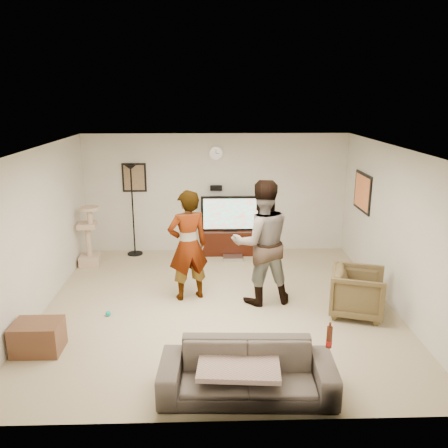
{
  "coord_description": "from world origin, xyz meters",
  "views": [
    {
      "loc": [
        -0.13,
        -6.8,
        3.27
      ],
      "look_at": [
        0.09,
        0.2,
        1.3
      ],
      "focal_mm": 37.03,
      "sensor_mm": 36.0,
      "label": 1
    }
  ],
  "objects_px": {
    "tv": "(230,213)",
    "side_table": "(38,337)",
    "cat_tree": "(88,236)",
    "beer_bottle": "(329,337)",
    "tv_stand": "(230,242)",
    "armchair": "(358,292)",
    "person_right": "(262,242)",
    "floor_lamp": "(133,210)",
    "sofa": "(247,371)",
    "person_left": "(188,245)"
  },
  "relations": [
    {
      "from": "tv",
      "to": "side_table",
      "type": "relative_size",
      "value": 1.99
    },
    {
      "from": "cat_tree",
      "to": "beer_bottle",
      "type": "xyz_separation_m",
      "value": [
        3.69,
        -4.18,
        0.09
      ]
    },
    {
      "from": "tv_stand",
      "to": "armchair",
      "type": "xyz_separation_m",
      "value": [
        1.82,
        -2.89,
        0.1
      ]
    },
    {
      "from": "person_right",
      "to": "beer_bottle",
      "type": "relative_size",
      "value": 8.05
    },
    {
      "from": "cat_tree",
      "to": "armchair",
      "type": "xyz_separation_m",
      "value": [
        4.63,
        -2.27,
        -0.24
      ]
    },
    {
      "from": "tv_stand",
      "to": "beer_bottle",
      "type": "bearing_deg",
      "value": -79.65
    },
    {
      "from": "tv",
      "to": "person_right",
      "type": "xyz_separation_m",
      "value": [
        0.39,
        -2.37,
        0.13
      ]
    },
    {
      "from": "floor_lamp",
      "to": "side_table",
      "type": "xyz_separation_m",
      "value": [
        -0.67,
        -3.82,
        -0.75
      ]
    },
    {
      "from": "sofa",
      "to": "beer_bottle",
      "type": "distance_m",
      "value": 0.99
    },
    {
      "from": "person_left",
      "to": "beer_bottle",
      "type": "bearing_deg",
      "value": 102.46
    },
    {
      "from": "tv",
      "to": "cat_tree",
      "type": "bearing_deg",
      "value": -167.59
    },
    {
      "from": "tv_stand",
      "to": "person_right",
      "type": "bearing_deg",
      "value": -80.75
    },
    {
      "from": "person_right",
      "to": "floor_lamp",
      "type": "bearing_deg",
      "value": -54.79
    },
    {
      "from": "tv",
      "to": "cat_tree",
      "type": "distance_m",
      "value": 2.89
    },
    {
      "from": "person_left",
      "to": "person_right",
      "type": "bearing_deg",
      "value": 151.85
    },
    {
      "from": "person_left",
      "to": "beer_bottle",
      "type": "relative_size",
      "value": 7.31
    },
    {
      "from": "tv_stand",
      "to": "armchair",
      "type": "relative_size",
      "value": 1.55
    },
    {
      "from": "beer_bottle",
      "to": "side_table",
      "type": "relative_size",
      "value": 0.41
    },
    {
      "from": "sofa",
      "to": "person_left",
      "type": "bearing_deg",
      "value": 108.74
    },
    {
      "from": "tv",
      "to": "person_left",
      "type": "xyz_separation_m",
      "value": [
        -0.79,
        -2.21,
        0.04
      ]
    },
    {
      "from": "tv",
      "to": "floor_lamp",
      "type": "xyz_separation_m",
      "value": [
        -2.02,
        -0.0,
        0.08
      ]
    },
    {
      "from": "person_right",
      "to": "armchair",
      "type": "height_order",
      "value": "person_right"
    },
    {
      "from": "tv",
      "to": "beer_bottle",
      "type": "bearing_deg",
      "value": -79.65
    },
    {
      "from": "tv",
      "to": "person_left",
      "type": "height_order",
      "value": "person_left"
    },
    {
      "from": "floor_lamp",
      "to": "beer_bottle",
      "type": "xyz_separation_m",
      "value": [
        2.9,
        -4.8,
        -0.26
      ]
    },
    {
      "from": "tv_stand",
      "to": "tv",
      "type": "height_order",
      "value": "tv"
    },
    {
      "from": "tv_stand",
      "to": "person_right",
      "type": "distance_m",
      "value": 2.52
    },
    {
      "from": "tv_stand",
      "to": "side_table",
      "type": "bearing_deg",
      "value": -125.18
    },
    {
      "from": "person_right",
      "to": "sofa",
      "type": "bearing_deg",
      "value": 70.18
    },
    {
      "from": "armchair",
      "to": "person_right",
      "type": "bearing_deg",
      "value": 88.08
    },
    {
      "from": "cat_tree",
      "to": "person_right",
      "type": "xyz_separation_m",
      "value": [
        3.2,
        -1.76,
        0.4
      ]
    },
    {
      "from": "side_table",
      "to": "tv",
      "type": "bearing_deg",
      "value": 54.82
    },
    {
      "from": "sofa",
      "to": "person_right",
      "type": "bearing_deg",
      "value": 82.73
    },
    {
      "from": "floor_lamp",
      "to": "sofa",
      "type": "distance_m",
      "value": 5.24
    },
    {
      "from": "floor_lamp",
      "to": "cat_tree",
      "type": "height_order",
      "value": "floor_lamp"
    },
    {
      "from": "cat_tree",
      "to": "armchair",
      "type": "distance_m",
      "value": 5.16
    },
    {
      "from": "tv_stand",
      "to": "floor_lamp",
      "type": "relative_size",
      "value": 0.64
    },
    {
      "from": "cat_tree",
      "to": "armchair",
      "type": "height_order",
      "value": "cat_tree"
    },
    {
      "from": "floor_lamp",
      "to": "person_left",
      "type": "distance_m",
      "value": 2.53
    },
    {
      "from": "person_left",
      "to": "floor_lamp",
      "type": "bearing_deg",
      "value": -81.02
    },
    {
      "from": "sofa",
      "to": "tv",
      "type": "bearing_deg",
      "value": 92.06
    },
    {
      "from": "tv",
      "to": "side_table",
      "type": "distance_m",
      "value": 4.72
    },
    {
      "from": "person_right",
      "to": "side_table",
      "type": "height_order",
      "value": "person_right"
    },
    {
      "from": "tv_stand",
      "to": "sofa",
      "type": "distance_m",
      "value": 4.8
    },
    {
      "from": "tv",
      "to": "beer_bottle",
      "type": "relative_size",
      "value": 4.9
    },
    {
      "from": "tv",
      "to": "beer_bottle",
      "type": "height_order",
      "value": "tv"
    },
    {
      "from": "person_left",
      "to": "tv",
      "type": "bearing_deg",
      "value": -129.78
    },
    {
      "from": "tv_stand",
      "to": "tv",
      "type": "xyz_separation_m",
      "value": [
        0.0,
        0.0,
        0.62
      ]
    },
    {
      "from": "sofa",
      "to": "beer_bottle",
      "type": "xyz_separation_m",
      "value": [
        0.9,
        0.0,
        0.41
      ]
    },
    {
      "from": "cat_tree",
      "to": "sofa",
      "type": "xyz_separation_m",
      "value": [
        2.79,
        -4.18,
        -0.32
      ]
    }
  ]
}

